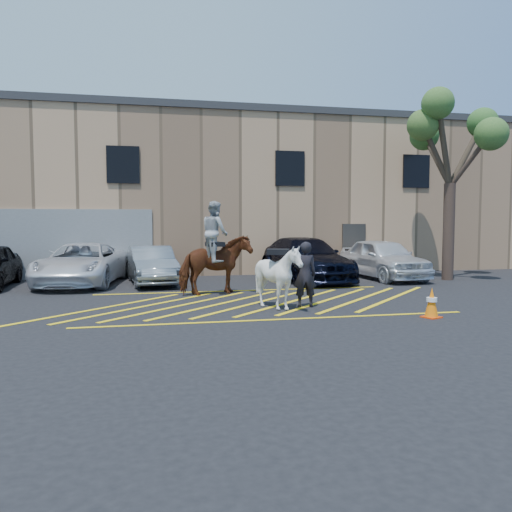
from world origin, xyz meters
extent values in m
plane|color=black|center=(0.00, 0.00, 0.00)|extent=(90.00, 90.00, 0.00)
imported|color=white|center=(-5.41, 5.01, 0.76)|extent=(3.26, 5.77, 1.52)
imported|color=gray|center=(-2.93, 4.73, 0.70)|extent=(1.99, 4.39, 1.40)
imported|color=black|center=(3.03, 4.78, 0.83)|extent=(2.85, 5.91, 1.66)
imported|color=white|center=(6.23, 4.53, 0.82)|extent=(2.33, 4.94, 1.63)
imported|color=black|center=(1.12, -1.25, 0.89)|extent=(0.69, 0.49, 1.77)
cube|color=tan|center=(0.00, 12.00, 3.50)|extent=(32.00, 10.00, 7.00)
cube|color=#2D2D30|center=(0.00, 12.00, 7.15)|extent=(32.20, 10.20, 0.30)
cube|color=black|center=(-4.00, 6.96, 4.60)|extent=(1.30, 0.08, 1.50)
cube|color=black|center=(3.00, 6.96, 4.60)|extent=(1.30, 0.08, 1.50)
cube|color=black|center=(9.00, 6.96, 4.60)|extent=(1.30, 0.08, 1.50)
cube|color=#38332D|center=(6.00, 6.96, 1.10)|extent=(1.10, 0.08, 2.20)
cube|color=yellow|center=(-4.20, -0.30, 0.01)|extent=(4.20, 4.20, 0.01)
cube|color=yellow|center=(-3.15, -0.30, 0.01)|extent=(4.20, 4.20, 0.01)
cube|color=yellow|center=(-2.10, -0.30, 0.01)|extent=(4.20, 4.20, 0.01)
cube|color=yellow|center=(-1.05, -0.30, 0.01)|extent=(4.20, 4.20, 0.01)
cube|color=yellow|center=(0.00, -0.30, 0.01)|extent=(4.20, 4.20, 0.01)
cube|color=yellow|center=(1.05, -0.30, 0.01)|extent=(4.20, 4.20, 0.01)
cube|color=yellow|center=(2.10, -0.30, 0.01)|extent=(4.20, 4.20, 0.01)
cube|color=yellow|center=(3.15, -0.30, 0.01)|extent=(4.20, 4.20, 0.01)
cube|color=yellow|center=(4.20, -0.30, 0.01)|extent=(4.20, 4.20, 0.01)
cube|color=yellow|center=(0.00, 2.20, 0.01)|extent=(9.50, 0.12, 0.01)
cube|color=yellow|center=(0.00, -2.80, 0.01)|extent=(9.50, 0.12, 0.01)
imported|color=brown|center=(-0.97, 1.49, 0.94)|extent=(2.43, 1.60, 1.89)
imported|color=#9CA0A6|center=(-0.97, 1.49, 1.99)|extent=(0.96, 1.10, 1.92)
cube|color=black|center=(-0.97, 1.49, 1.60)|extent=(0.60, 0.67, 0.14)
imported|color=silver|center=(0.33, -1.42, 0.85)|extent=(1.82, 1.92, 1.71)
cube|color=black|center=(0.33, -1.42, 1.52)|extent=(0.68, 0.62, 0.14)
cube|color=#F13A09|center=(3.66, -3.32, 0.01)|extent=(0.49, 0.49, 0.03)
cone|color=orange|center=(3.66, -3.32, 0.38)|extent=(0.32, 0.32, 0.70)
cylinder|color=white|center=(3.66, -3.32, 0.44)|extent=(0.25, 0.25, 0.10)
cylinder|color=#423128|center=(8.56, 3.61, 1.90)|extent=(0.44, 0.44, 3.80)
cylinder|color=#46392A|center=(9.34, 3.74, 4.97)|extent=(1.76, 0.51, 2.68)
cylinder|color=#433828|center=(8.48, 4.46, 4.80)|extent=(0.33, 1.88, 2.34)
cylinder|color=#443729|center=(7.95, 3.61, 4.85)|extent=(1.40, 0.20, 2.39)
cylinder|color=#4B3A2D|center=(8.90, 2.88, 4.59)|extent=(0.78, 1.62, 1.96)
cylinder|color=#493E2C|center=(8.08, 3.33, 5.20)|extent=(1.16, 0.77, 3.11)
sphere|color=#3D6A2D|center=(10.12, 3.88, 6.24)|extent=(1.20, 1.20, 1.20)
sphere|color=#39622A|center=(8.41, 5.32, 5.91)|extent=(1.20, 1.20, 1.20)
sphere|color=#4E6B2D|center=(7.34, 3.61, 6.00)|extent=(1.20, 1.20, 1.20)
sphere|color=#4A7130|center=(9.23, 2.15, 5.48)|extent=(1.20, 1.20, 1.20)
sphere|color=#427532|center=(7.61, 3.06, 6.71)|extent=(1.20, 1.20, 1.20)
camera|label=1|loc=(-2.92, -14.06, 2.32)|focal=35.00mm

